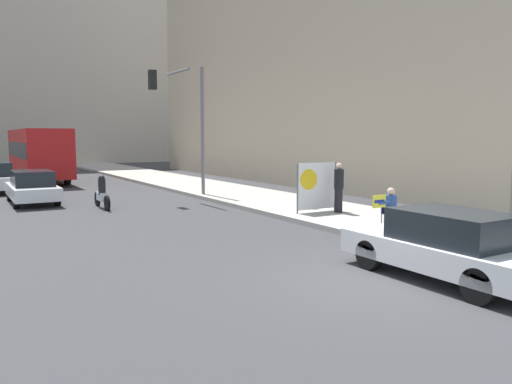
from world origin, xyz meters
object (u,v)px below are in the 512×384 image
object	(u,v)px
seated_protester	(392,208)
jogger_on_sidewalk	(339,187)
traffic_light_pole	(185,109)
protest_banner	(316,186)
car_on_road_nearest	(32,187)
motorcycle_on_road	(102,195)
pedestrian_behind	(301,184)
parked_car_curbside	(448,245)
city_bus_on_road	(38,152)

from	to	relation	value
seated_protester	jogger_on_sidewalk	bearing A→B (deg)	71.81
traffic_light_pole	protest_banner	bearing A→B (deg)	-74.78
jogger_on_sidewalk	car_on_road_nearest	distance (m)	13.01
car_on_road_nearest	motorcycle_on_road	world-z (taller)	car_on_road_nearest
seated_protester	protest_banner	world-z (taller)	protest_banner
seated_protester	protest_banner	xyz separation A→B (m)	(0.44, 4.04, 0.26)
protest_banner	traffic_light_pole	bearing A→B (deg)	105.22
pedestrian_behind	car_on_road_nearest	size ratio (longest dim) A/B	0.38
parked_car_curbside	city_bus_on_road	bearing A→B (deg)	97.58
seated_protester	jogger_on_sidewalk	size ratio (longest dim) A/B	0.70
jogger_on_sidewalk	traffic_light_pole	xyz separation A→B (m)	(-2.55, 7.70, 3.00)
traffic_light_pole	city_bus_on_road	world-z (taller)	traffic_light_pole
pedestrian_behind	motorcycle_on_road	xyz separation A→B (m)	(-6.36, 4.62, -0.47)
seated_protester	city_bus_on_road	distance (m)	25.48
traffic_light_pole	city_bus_on_road	bearing A→B (deg)	108.34
jogger_on_sidewalk	parked_car_curbside	distance (m)	7.86
jogger_on_sidewalk	protest_banner	distance (m)	0.79
motorcycle_on_road	parked_car_curbside	bearing A→B (deg)	-75.97
protest_banner	motorcycle_on_road	distance (m)	8.51
traffic_light_pole	parked_car_curbside	bearing A→B (deg)	-92.73
pedestrian_behind	car_on_road_nearest	xyz separation A→B (m)	(-8.53, 7.70, -0.32)
pedestrian_behind	city_bus_on_road	bearing A→B (deg)	-45.17
traffic_light_pole	motorcycle_on_road	size ratio (longest dim) A/B	2.71
jogger_on_sidewalk	motorcycle_on_road	bearing A→B (deg)	-27.44
traffic_light_pole	city_bus_on_road	size ratio (longest dim) A/B	0.53
protest_banner	motorcycle_on_road	bearing A→B (deg)	135.54
motorcycle_on_road	protest_banner	bearing A→B (deg)	-44.46
seated_protester	jogger_on_sidewalk	distance (m)	3.69
car_on_road_nearest	city_bus_on_road	distance (m)	11.85
parked_car_curbside	motorcycle_on_road	bearing A→B (deg)	104.03
jogger_on_sidewalk	motorcycle_on_road	xyz separation A→B (m)	(-6.66, 6.46, -0.51)
pedestrian_behind	jogger_on_sidewalk	bearing A→B (deg)	124.82
jogger_on_sidewalk	city_bus_on_road	world-z (taller)	city_bus_on_road
seated_protester	motorcycle_on_road	world-z (taller)	seated_protester
car_on_road_nearest	motorcycle_on_road	size ratio (longest dim) A/B	2.04
seated_protester	pedestrian_behind	bearing A→B (deg)	80.34
seated_protester	motorcycle_on_road	size ratio (longest dim) A/B	0.57
city_bus_on_road	motorcycle_on_road	world-z (taller)	city_bus_on_road
seated_protester	protest_banner	distance (m)	4.08
seated_protester	city_bus_on_road	world-z (taller)	city_bus_on_road
protest_banner	car_on_road_nearest	bearing A→B (deg)	132.32
car_on_road_nearest	parked_car_curbside	bearing A→B (deg)	-71.56
pedestrian_behind	protest_banner	world-z (taller)	protest_banner
car_on_road_nearest	motorcycle_on_road	bearing A→B (deg)	-54.96
seated_protester	motorcycle_on_road	xyz separation A→B (m)	(-5.63, 9.99, -0.28)
pedestrian_behind	traffic_light_pole	xyz separation A→B (m)	(-2.25, 5.85, 3.05)
protest_banner	parked_car_curbside	size ratio (longest dim) A/B	0.41
seated_protester	car_on_road_nearest	xyz separation A→B (m)	(-7.79, 13.08, -0.13)
pedestrian_behind	parked_car_curbside	world-z (taller)	pedestrian_behind
seated_protester	car_on_road_nearest	world-z (taller)	car_on_road_nearest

